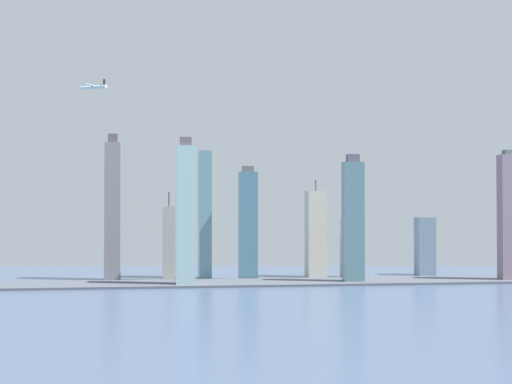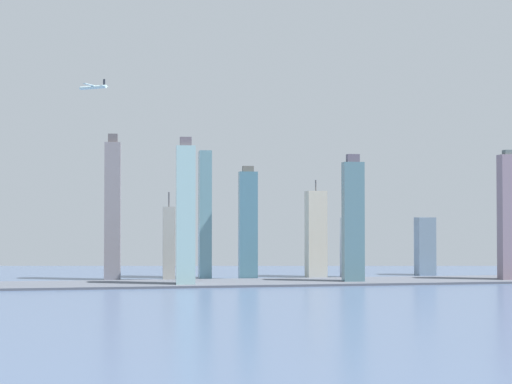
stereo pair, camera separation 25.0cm
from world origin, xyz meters
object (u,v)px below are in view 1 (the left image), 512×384
Objects in this scene: skyscraper_3 at (425,246)px; skyscraper_12 at (248,225)px; airplane at (93,87)px; skyscraper_4 at (353,221)px; skyscraper_8 at (186,214)px; skyscraper_5 at (316,234)px; skyscraper_7 at (113,209)px; skyscraper_10 at (351,247)px; skyscraper_1 at (205,215)px; skyscraper_13 at (511,217)px; skyscraper_2 at (169,244)px.

skyscraper_3 is 209.62m from skyscraper_12.
skyscraper_3 is at bearing -127.54° from airplane.
airplane is at bearing -157.89° from skyscraper_3.
skyscraper_4 is (-105.95, -83.03, 29.80)m from skyscraper_3.
skyscraper_12 is at bearing 40.29° from skyscraper_8.
skyscraper_7 is (-219.67, -2.56, 26.90)m from skyscraper_5.
skyscraper_1 is at bearing 175.72° from skyscraper_10.
skyscraper_1 is 1.29× the size of skyscraper_5.
skyscraper_4 is at bearing -102.79° from skyscraper_10.
skyscraper_10 is at bearing -168.83° from skyscraper_3.
skyscraper_8 is at bearing -159.00° from skyscraper_10.
skyscraper_13 is (151.78, -67.47, 33.36)m from skyscraper_10.
skyscraper_1 is 0.95× the size of skyscraper_8.
skyscraper_2 is at bearing -147.66° from skyscraper_1.
skyscraper_8 is 1.20× the size of skyscraper_12.
airplane is (-252.53, -62.61, 119.85)m from skyscraper_4.
skyscraper_8 is (-24.38, -82.07, 0.88)m from skyscraper_1.
skyscraper_10 is (36.73, -9.44, -14.35)m from skyscraper_5.
skyscraper_7 is 143.93m from skyscraper_12.
airplane reaches higher than skyscraper_10.
skyscraper_1 is at bearing 73.45° from skyscraper_8.
skyscraper_1 is at bearing -97.58° from airplane.
airplane is at bearing -149.27° from skyscraper_5.
skyscraper_13 is (166.55, -2.45, 3.86)m from skyscraper_4.
skyscraper_5 is 40.55m from skyscraper_10.
skyscraper_10 is at bearing 3.74° from skyscraper_2.
skyscraper_4 is 0.84× the size of skyscraper_7.
skyscraper_12 is at bearing -112.57° from airplane.
airplane is at bearing -127.94° from skyscraper_1.
airplane is (-358.48, -145.65, 149.65)m from skyscraper_3.
skyscraper_7 is (-347.59, -11.13, 41.55)m from skyscraper_3.
skyscraper_7 is 259.79m from skyscraper_10.
skyscraper_3 is (249.76, 6.16, -36.01)m from skyscraper_1.
skyscraper_13 is at bearing -10.32° from skyscraper_7.
skyscraper_3 is 0.54× the size of skyscraper_12.
skyscraper_13 is at bearing 0.47° from skyscraper_8.
skyscraper_10 is at bearing -14.42° from skyscraper_5.
skyscraper_4 is 0.96× the size of skyscraper_13.
skyscraper_3 is at bearing 17.84° from skyscraper_8.
skyscraper_7 reaches higher than skyscraper_13.
skyscraper_3 is 0.48× the size of skyscraper_13.
skyscraper_1 is at bearing 151.87° from skyscraper_4.
skyscraper_3 is at bearing 6.11° from skyscraper_2.
skyscraper_7 is (-58.72, 19.79, 35.54)m from skyscraper_2.
airplane is (-10.90, -134.52, 108.11)m from skyscraper_7.
skyscraper_7 is at bearing -178.17° from skyscraper_3.
skyscraper_7 is (-97.83, -4.97, 5.54)m from skyscraper_1.
skyscraper_4 is at bearing 179.16° from skyscraper_13.
skyscraper_3 is (288.87, 30.92, -6.01)m from skyscraper_2.
skyscraper_4 is at bearing 1.77° from skyscraper_8.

